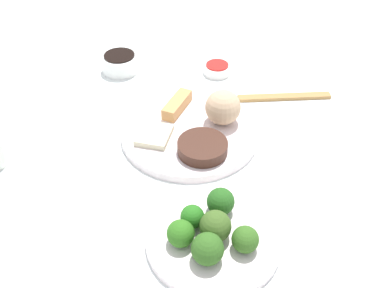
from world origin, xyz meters
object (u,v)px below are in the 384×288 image
object	(u,v)px
main_plate	(189,132)
chopsticks_pair	(284,97)
sauce_ramekin_sweet_and_sour	(217,69)
soy_sauce_bowl	(120,63)
broccoli_plate	(213,238)

from	to	relation	value
main_plate	chopsticks_pair	world-z (taller)	main_plate
chopsticks_pair	sauce_ramekin_sweet_and_sour	bearing A→B (deg)	0.34
soy_sauce_bowl	sauce_ramekin_sweet_and_sour	size ratio (longest dim) A/B	1.37
chopsticks_pair	soy_sauce_bowl	bearing A→B (deg)	19.17
main_plate	soy_sauce_bowl	xyz separation A→B (m)	(0.29, -0.10, 0.01)
broccoli_plate	soy_sauce_bowl	size ratio (longest dim) A/B	2.35
soy_sauce_bowl	chopsticks_pair	xyz separation A→B (m)	(-0.38, -0.13, -0.02)
broccoli_plate	soy_sauce_bowl	xyz separation A→B (m)	(0.48, -0.29, 0.01)
sauce_ramekin_sweet_and_sour	main_plate	bearing A→B (deg)	111.28
chopsticks_pair	broccoli_plate	bearing A→B (deg)	102.83
main_plate	chopsticks_pair	size ratio (longest dim) A/B	1.32
main_plate	sauce_ramekin_sweet_and_sour	distance (m)	0.25
broccoli_plate	soy_sauce_bowl	bearing A→B (deg)	-31.07
soy_sauce_bowl	broccoli_plate	bearing A→B (deg)	148.93
broccoli_plate	soy_sauce_bowl	distance (m)	0.56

